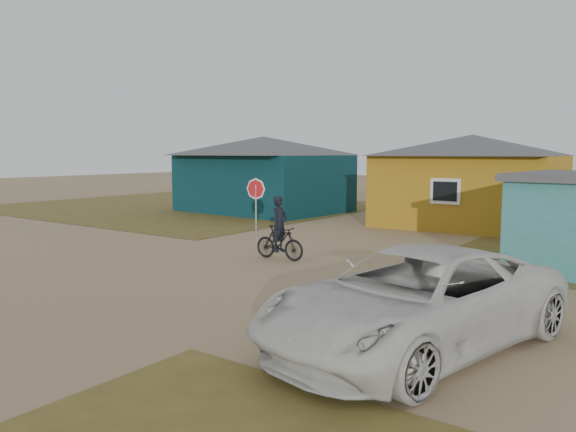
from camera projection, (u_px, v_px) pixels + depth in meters
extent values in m
plane|color=#987D57|center=(195.00, 274.00, 14.49)|extent=(120.00, 120.00, 0.00)
cube|color=brown|center=(186.00, 206.00, 33.13)|extent=(20.00, 18.00, 0.00)
cube|color=#082930|center=(264.00, 183.00, 30.14)|extent=(8.40, 6.54, 3.00)
pyramid|color=#3F4042|center=(263.00, 146.00, 29.91)|extent=(8.93, 7.08, 1.00)
cube|color=#A77919|center=(471.00, 191.00, 24.09)|extent=(7.21, 6.24, 3.00)
pyramid|color=#3F4042|center=(473.00, 145.00, 23.87)|extent=(7.72, 6.76, 0.90)
cube|color=silver|center=(445.00, 191.00, 21.64)|extent=(1.20, 0.06, 1.00)
cube|color=black|center=(445.00, 191.00, 21.61)|extent=(0.95, 0.04, 0.75)
cube|color=gray|center=(447.00, 174.00, 45.13)|extent=(6.49, 5.60, 2.80)
pyramid|color=#3F4042|center=(448.00, 152.00, 44.92)|extent=(7.04, 6.15, 0.80)
cube|color=gray|center=(415.00, 170.00, 59.45)|extent=(5.75, 5.28, 2.70)
pyramid|color=#3F4042|center=(415.00, 154.00, 59.26)|extent=(6.28, 5.81, 0.70)
cylinder|color=gray|center=(256.00, 214.00, 19.27)|extent=(0.06, 0.06, 2.04)
imported|color=black|center=(279.00, 243.00, 16.47)|extent=(1.67, 0.52, 1.00)
imported|color=black|center=(279.00, 224.00, 16.40)|extent=(0.41, 0.61, 1.64)
imported|color=silver|center=(416.00, 300.00, 8.91)|extent=(3.85, 6.18, 1.59)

